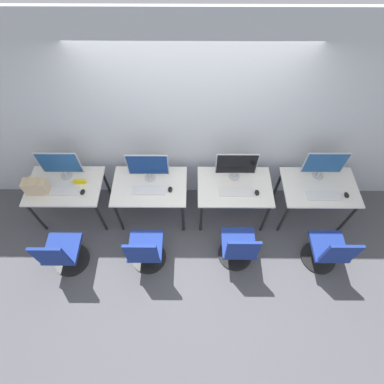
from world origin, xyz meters
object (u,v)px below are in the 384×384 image
(office_chair_far_left, at_px, (63,254))
(mouse_far_left, at_px, (83,192))
(monitor_far_right, at_px, (324,164))
(office_chair_far_right, at_px, (328,252))
(mouse_left, at_px, (170,189))
(keyboard_right, at_px, (235,192))
(office_chair_right, at_px, (238,249))
(monitor_left, at_px, (148,166))
(keyboard_far_left, at_px, (62,191))
(keyboard_left, at_px, (149,190))
(mouse_right, at_px, (257,193))
(monitor_right, at_px, (236,165))
(keyboard_far_right, at_px, (324,196))
(mouse_far_right, at_px, (347,195))
(office_chair_left, at_px, (146,252))
(handbag, at_px, (36,186))
(monitor_far_left, at_px, (60,164))

(office_chair_far_left, bearing_deg, mouse_far_left, 71.98)
(monitor_far_right, bearing_deg, office_chair_far_left, -163.59)
(office_chair_far_left, height_order, office_chair_far_right, same)
(mouse_left, distance_m, keyboard_right, 0.87)
(office_chair_right, bearing_deg, monitor_left, 143.84)
(keyboard_far_left, distance_m, office_chair_far_right, 3.61)
(keyboard_left, relative_size, mouse_right, 4.88)
(monitor_right, bearing_deg, office_chair_far_right, -37.69)
(monitor_left, distance_m, mouse_right, 1.48)
(monitor_far_right, height_order, keyboard_far_right, monitor_far_right)
(mouse_right, xyz_separation_m, mouse_far_right, (1.18, -0.03, 0.00))
(office_chair_left, bearing_deg, keyboard_far_right, 15.14)
(keyboard_left, bearing_deg, mouse_far_left, -177.61)
(mouse_right, distance_m, office_chair_right, 0.78)
(monitor_far_right, bearing_deg, keyboard_left, -173.58)
(office_chair_far_left, distance_m, monitor_right, 2.55)
(keyboard_far_left, xyz_separation_m, office_chair_far_right, (3.52, -0.68, -0.39))
(monitor_left, xyz_separation_m, office_chair_left, (-0.03, -0.92, -0.64))
(keyboard_far_right, bearing_deg, monitor_left, 172.91)
(mouse_far_left, xyz_separation_m, keyboard_left, (0.88, 0.04, -0.01))
(keyboard_right, bearing_deg, office_chair_far_right, -29.48)
(monitor_far_right, bearing_deg, mouse_far_right, -46.79)
(office_chair_far_left, xyz_separation_m, office_chair_right, (2.30, 0.09, 0.00))
(keyboard_far_left, height_order, mouse_far_left, mouse_far_left)
(office_chair_right, height_order, mouse_far_right, office_chair_right)
(keyboard_far_right, relative_size, mouse_far_right, 4.88)
(office_chair_far_left, relative_size, mouse_far_right, 9.69)
(mouse_left, distance_m, handbag, 1.75)
(keyboard_far_left, xyz_separation_m, monitor_far_right, (3.47, 0.28, 0.25))
(mouse_right, bearing_deg, handbag, 179.68)
(monitor_right, bearing_deg, mouse_right, -43.72)
(monitor_far_left, height_order, office_chair_right, monitor_far_left)
(mouse_far_left, xyz_separation_m, keyboard_far_right, (3.19, -0.04, -0.01))
(monitor_far_left, height_order, office_chair_left, monitor_far_left)
(keyboard_far_left, xyz_separation_m, office_chair_far_left, (0.05, -0.73, -0.39))
(mouse_right, xyz_separation_m, monitor_far_right, (0.87, 0.29, 0.24))
(keyboard_right, bearing_deg, office_chair_right, -86.84)
(mouse_far_left, bearing_deg, monitor_far_left, 135.17)
(mouse_right, bearing_deg, office_chair_left, -155.37)
(office_chair_far_right, height_order, handbag, handbag)
(mouse_far_left, bearing_deg, mouse_left, 2.41)
(office_chair_right, bearing_deg, keyboard_far_right, 27.49)
(office_chair_right, bearing_deg, mouse_left, 143.58)
(keyboard_left, bearing_deg, monitor_far_left, 168.12)
(monitor_left, bearing_deg, mouse_far_right, -6.08)
(office_chair_left, bearing_deg, mouse_far_right, 13.66)
(mouse_far_right, bearing_deg, mouse_left, 178.15)
(keyboard_far_right, height_order, office_chair_far_right, office_chair_far_right)
(monitor_far_left, xyz_separation_m, monitor_far_right, (3.47, 0.02, 0.00))
(mouse_left, bearing_deg, monitor_far_left, 170.91)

